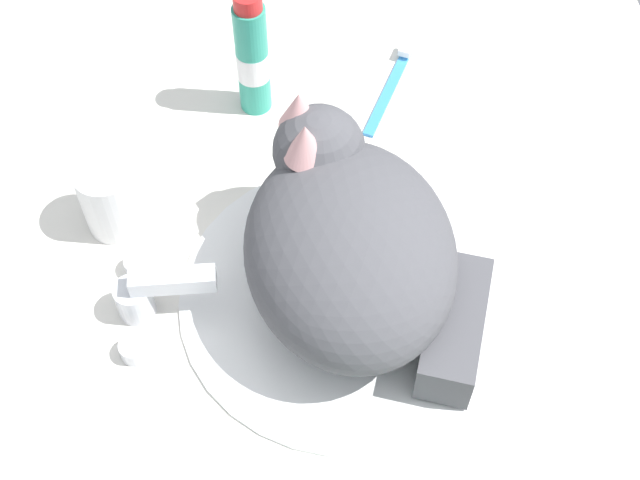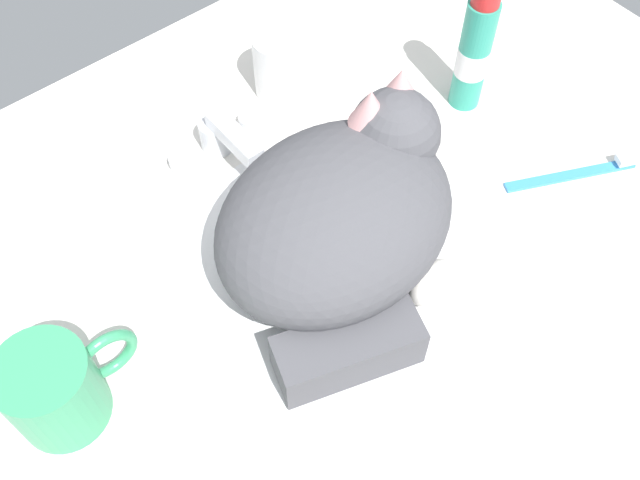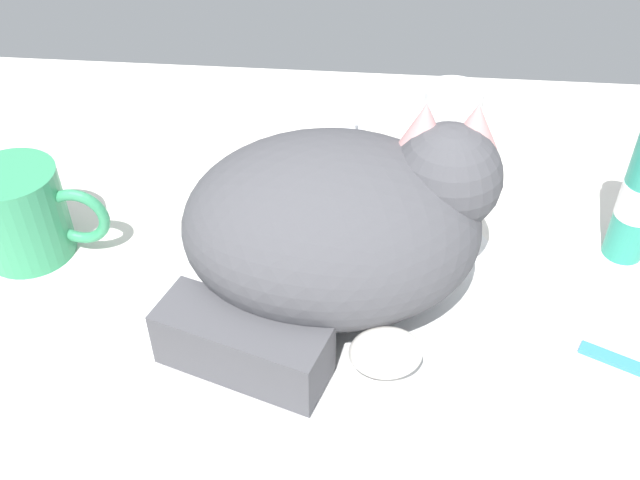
# 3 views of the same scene
# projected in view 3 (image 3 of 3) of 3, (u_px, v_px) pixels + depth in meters

# --- Properties ---
(ground_plane) EXTENTS (1.10, 0.83, 0.03)m
(ground_plane) POSITION_uv_depth(u_px,v_px,m) (330.00, 306.00, 0.65)
(ground_plane) COLOR silver
(sink_basin) EXTENTS (0.33, 0.33, 0.01)m
(sink_basin) POSITION_uv_depth(u_px,v_px,m) (330.00, 292.00, 0.64)
(sink_basin) COLOR white
(sink_basin) RESTS_ON ground_plane
(faucet) EXTENTS (0.12, 0.10, 0.06)m
(faucet) POSITION_uv_depth(u_px,v_px,m) (345.00, 149.00, 0.77)
(faucet) COLOR silver
(faucet) RESTS_ON ground_plane
(cat) EXTENTS (0.27, 0.24, 0.17)m
(cat) POSITION_uv_depth(u_px,v_px,m) (341.00, 226.00, 0.59)
(cat) COLOR #4C4C51
(cat) RESTS_ON sink_basin
(coffee_mug) EXTENTS (0.12, 0.08, 0.09)m
(coffee_mug) POSITION_uv_depth(u_px,v_px,m) (24.00, 214.00, 0.66)
(coffee_mug) COLOR #389966
(coffee_mug) RESTS_ON ground_plane
(rinse_cup) EXTENTS (0.06, 0.06, 0.08)m
(rinse_cup) POSITION_uv_depth(u_px,v_px,m) (450.00, 123.00, 0.78)
(rinse_cup) COLOR white
(rinse_cup) RESTS_ON ground_plane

